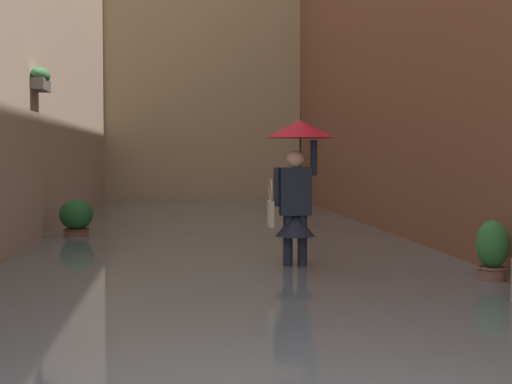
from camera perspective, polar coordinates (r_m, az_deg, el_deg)
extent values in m
plane|color=gray|center=(13.03, -2.81, -3.88)|extent=(60.00, 60.00, 0.00)
cube|color=slate|center=(13.02, -2.81, -3.53)|extent=(6.76, 25.21, 0.16)
cube|color=#66605B|center=(12.25, -16.33, 7.95)|extent=(0.20, 0.70, 0.18)
ellipsoid|color=#428947|center=(12.26, -16.34, 8.69)|extent=(0.28, 0.76, 0.24)
cube|color=tan|center=(23.91, -4.21, 14.24)|extent=(9.56, 1.80, 12.49)
cube|color=black|center=(9.21, 2.49, -6.38)|extent=(0.11, 0.24, 0.10)
cylinder|color=#1E2333|center=(9.15, 2.49, -3.95)|extent=(0.12, 0.12, 0.69)
cube|color=black|center=(9.23, 3.60, -6.36)|extent=(0.11, 0.24, 0.10)
cylinder|color=#1E2333|center=(9.18, 3.61, -3.93)|extent=(0.12, 0.12, 0.69)
cube|color=#1E2333|center=(9.11, 3.06, 0.05)|extent=(0.38, 0.22, 0.59)
cone|color=#1E2333|center=(9.14, 3.06, -2.55)|extent=(0.51, 0.51, 0.28)
sphere|color=#DBB293|center=(9.10, 3.07, 2.54)|extent=(0.21, 0.21, 0.21)
cylinder|color=#1E2333|center=(9.14, 4.50, 2.66)|extent=(0.09, 0.09, 0.44)
cylinder|color=#1E2333|center=(9.08, 1.63, 0.39)|extent=(0.09, 0.09, 0.48)
cylinder|color=black|center=(9.11, 3.45, 3.40)|extent=(0.02, 0.02, 0.48)
cone|color=red|center=(9.12, 3.45, 4.90)|extent=(0.86, 0.86, 0.22)
cylinder|color=black|center=(9.12, 3.45, 5.78)|extent=(0.01, 0.01, 0.08)
cube|color=beige|center=(9.07, 1.14, -1.70)|extent=(0.06, 0.28, 0.32)
torus|color=beige|center=(9.05, 1.14, 0.06)|extent=(0.02, 0.30, 0.30)
cylinder|color=brown|center=(13.05, -13.72, -3.40)|extent=(0.41, 0.41, 0.25)
torus|color=brown|center=(13.04, -13.73, -2.86)|extent=(0.44, 0.44, 0.04)
ellipsoid|color=#23602D|center=(13.02, -13.74, -1.71)|extent=(0.57, 0.57, 0.52)
cylinder|color=brown|center=(8.56, 17.81, -6.58)|extent=(0.30, 0.30, 0.29)
torus|color=brown|center=(8.54, 17.83, -5.63)|extent=(0.33, 0.33, 0.04)
ellipsoid|color=#2D7033|center=(8.50, 17.85, -3.87)|extent=(0.36, 0.36, 0.53)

